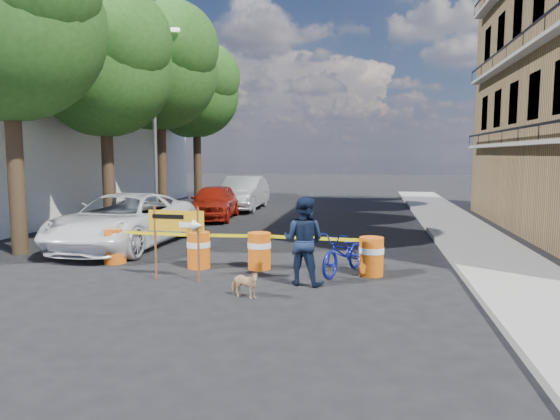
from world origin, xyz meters
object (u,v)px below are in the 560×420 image
at_px(barrel_mid_right, 259,250).
at_px(bicycle, 344,233).
at_px(dog, 244,284).
at_px(sedan_red, 214,202).
at_px(barrel_far_right, 371,256).
at_px(pedestrian, 303,241).
at_px(detour_sign, 183,227).
at_px(suv_white, 124,221).
at_px(barrel_far_left, 115,245).
at_px(sedan_silver, 243,193).
at_px(barrel_mid_left, 199,249).

relative_size(barrel_mid_right, bicycle, 0.46).
relative_size(dog, sedan_red, 0.15).
height_order(barrel_far_right, pedestrian, pedestrian).
bearing_deg(detour_sign, suv_white, 135.13).
height_order(barrel_far_left, sedan_silver, sedan_silver).
distance_m(barrel_far_left, barrel_far_right, 6.53).
bearing_deg(bicycle, sedan_silver, 137.86).
distance_m(detour_sign, dog, 2.15).
bearing_deg(barrel_far_right, barrel_mid_right, 175.78).
bearing_deg(sedan_silver, barrel_mid_left, -81.73).
xyz_separation_m(barrel_far_right, dog, (-2.45, -2.29, -0.19)).
bearing_deg(barrel_mid_right, dog, -84.30).
distance_m(pedestrian, suv_white, 6.83).
xyz_separation_m(dog, suv_white, (-4.92, 4.64, 0.53)).
height_order(barrel_far_left, detour_sign, detour_sign).
bearing_deg(detour_sign, barrel_far_left, 152.14).
relative_size(pedestrian, dog, 2.90).
relative_size(barrel_mid_right, pedestrian, 0.47).
height_order(barrel_mid_right, pedestrian, pedestrian).
distance_m(suv_white, sedan_red, 6.82).
bearing_deg(barrel_far_left, detour_sign, -30.78).
xyz_separation_m(detour_sign, suv_white, (-3.28, 3.61, -0.41)).
relative_size(suv_white, sedan_silver, 1.13).
bearing_deg(bicycle, barrel_mid_left, -155.82).
height_order(dog, sedan_silver, sedan_silver).
height_order(dog, sedan_red, sedan_red).
relative_size(barrel_mid_left, sedan_red, 0.20).
bearing_deg(pedestrian, bicycle, -113.72).
height_order(barrel_mid_left, sedan_silver, sedan_silver).
height_order(pedestrian, sedan_silver, pedestrian).
distance_m(barrel_mid_left, dog, 2.92).
distance_m(barrel_far_right, detour_sign, 4.36).
bearing_deg(bicycle, barrel_far_left, -157.21).
distance_m(detour_sign, sedan_red, 10.73).
bearing_deg(sedan_red, pedestrian, -69.52).
distance_m(barrel_far_right, sedan_red, 11.32).
distance_m(barrel_mid_right, sedan_red, 9.79).
height_order(detour_sign, sedan_red, detour_sign).
bearing_deg(barrel_far_left, dog, -31.23).
xyz_separation_m(barrel_far_left, bicycle, (5.89, -0.13, 0.50)).
xyz_separation_m(barrel_mid_left, bicycle, (3.57, 0.01, 0.50)).
xyz_separation_m(barrel_far_right, sedan_silver, (-6.36, 13.04, 0.37)).
bearing_deg(barrel_far_right, sedan_silver, 116.02).
height_order(barrel_mid_left, bicycle, bicycle).
bearing_deg(pedestrian, barrel_far_left, -0.84).
height_order(barrel_far_left, barrel_mid_left, same).
height_order(barrel_far_right, sedan_silver, sedan_silver).
relative_size(pedestrian, sedan_red, 0.43).
height_order(barrel_far_right, dog, barrel_far_right).
relative_size(detour_sign, pedestrian, 0.87).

